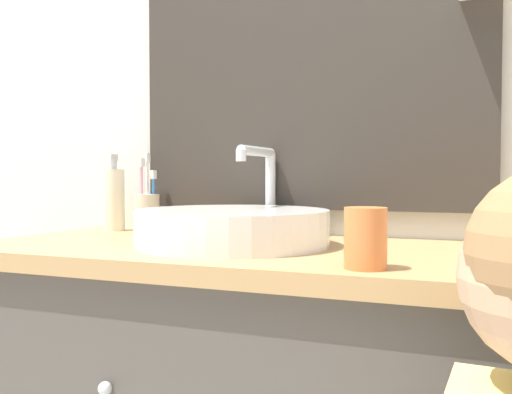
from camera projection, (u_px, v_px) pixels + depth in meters
wall_back at (369, 20)px, 1.30m from camera, size 3.20×0.18×2.50m
sink_basin at (234, 226)px, 1.14m from camera, size 0.39×0.44×0.20m
toothbrush_holder at (147, 210)px, 1.44m from camera, size 0.06×0.06×0.20m
soap_dispenser at (114, 199)px, 1.45m from camera, size 0.05×0.05×0.19m
drinking_cup at (365, 238)px, 0.85m from camera, size 0.06×0.06×0.09m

